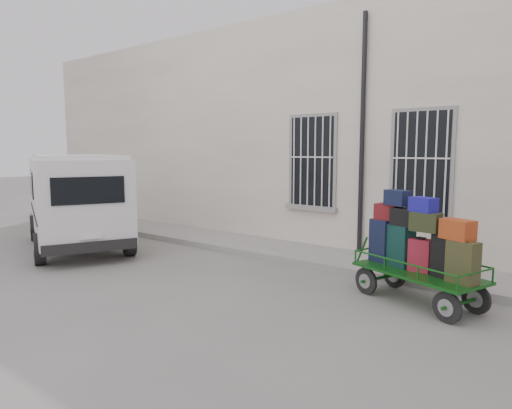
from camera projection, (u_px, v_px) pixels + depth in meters
The scene contains 5 objects.
ground at pixel (250, 278), 9.08m from camera, with size 80.00×80.00×0.00m, color slate.
building at pixel (371, 134), 13.01m from camera, with size 24.00×5.15×6.00m.
sidewalk at pixel (308, 255), 10.78m from camera, with size 24.00×1.70×0.15m, color gray.
luggage_cart at pixel (418, 248), 7.49m from camera, with size 2.49×1.60×1.85m.
van at pixel (76, 195), 11.79m from camera, with size 5.15×3.77×2.41m.
Camera 1 is at (5.57, -6.86, 2.53)m, focal length 32.00 mm.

